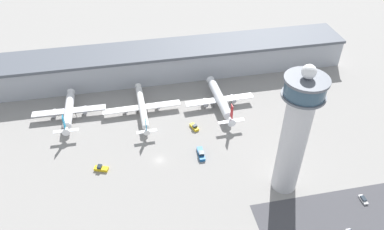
{
  "coord_description": "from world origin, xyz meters",
  "views": [
    {
      "loc": [
        -8.86,
        -118.11,
        119.95
      ],
      "look_at": [
        17.71,
        14.72,
        11.51
      ],
      "focal_mm": 35.0,
      "sensor_mm": 36.0,
      "label": 1
    }
  ],
  "objects": [
    {
      "name": "service_truck_fuel",
      "position": [
        18.8,
        -0.63,
        0.92
      ],
      "size": [
        2.82,
        8.56,
        2.65
      ],
      "color": "black",
      "rests_on": "ground"
    },
    {
      "name": "airplane_gate_alpha",
      "position": [
        -40.54,
        38.79,
        4.47
      ],
      "size": [
        36.31,
        33.82,
        13.36
      ],
      "color": "white",
      "rests_on": "ground"
    },
    {
      "name": "terminal_building",
      "position": [
        0.0,
        70.0,
        8.82
      ],
      "size": [
        236.39,
        25.0,
        17.44
      ],
      "color": "#A3A8B2",
      "rests_on": "ground"
    },
    {
      "name": "car_white_wagon",
      "position": [
        76.81,
        -38.1,
        0.54
      ],
      "size": [
        1.76,
        4.73,
        1.4
      ],
      "color": "black",
      "rests_on": "ground"
    },
    {
      "name": "airplane_gate_charlie",
      "position": [
        36.3,
        32.92,
        4.52
      ],
      "size": [
        36.36,
        39.27,
        14.33
      ],
      "color": "silver",
      "rests_on": "ground"
    },
    {
      "name": "service_truck_catering",
      "position": [
        19.59,
        18.31,
        0.84
      ],
      "size": [
        3.85,
        6.15,
        2.43
      ],
      "color": "black",
      "rests_on": "ground"
    },
    {
      "name": "ground_plane",
      "position": [
        0.0,
        0.0,
        0.0
      ],
      "size": [
        1000.0,
        1000.0,
        0.0
      ],
      "primitive_type": "plane",
      "color": "gray"
    },
    {
      "name": "control_tower",
      "position": [
        48.64,
        -24.2,
        29.78
      ],
      "size": [
        15.32,
        15.32,
        57.71
      ],
      "color": "#BCBCC1",
      "rests_on": "ground"
    },
    {
      "name": "service_truck_baggage",
      "position": [
        -25.58,
        -0.81,
        0.85
      ],
      "size": [
        6.48,
        4.31,
        2.45
      ],
      "color": "black",
      "rests_on": "ground"
    },
    {
      "name": "airplane_gate_bravo",
      "position": [
        -4.15,
        35.11,
        3.87
      ],
      "size": [
        39.7,
        40.35,
        11.23
      ],
      "color": "white",
      "rests_on": "ground"
    }
  ]
}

